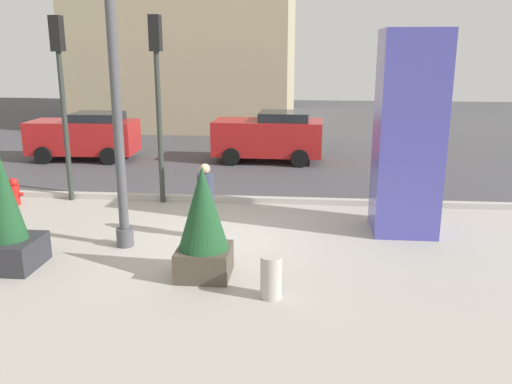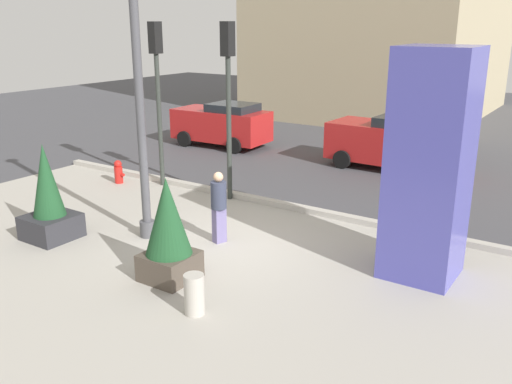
{
  "view_description": "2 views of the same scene",
  "coord_description": "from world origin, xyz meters",
  "px_view_note": "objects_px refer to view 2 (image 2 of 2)",
  "views": [
    {
      "loc": [
        1.89,
        -11.07,
        4.08
      ],
      "look_at": [
        0.83,
        0.11,
        1.11
      ],
      "focal_mm": 37.96,
      "sensor_mm": 36.0,
      "label": 1
    },
    {
      "loc": [
        7.01,
        -9.25,
        4.92
      ],
      "look_at": [
        0.61,
        0.35,
        1.33
      ],
      "focal_mm": 38.59,
      "sensor_mm": 36.0,
      "label": 2
    }
  ],
  "objects_px": {
    "fire_hydrant": "(118,172)",
    "pedestrian_on_sidewalk": "(219,204)",
    "concrete_bollard": "(194,295)",
    "traffic_light_corner": "(228,84)",
    "potted_plant_curbside": "(168,231)",
    "car_passing_lane": "(389,141)",
    "lamp_post": "(140,107)",
    "art_pillar_blue": "(429,167)",
    "car_far_lane": "(222,124)",
    "potted_plant_near_left": "(48,201)",
    "traffic_light_far_side": "(158,79)"
  },
  "relations": [
    {
      "from": "lamp_post",
      "to": "traffic_light_corner",
      "type": "xyz_separation_m",
      "value": [
        -0.1,
        3.45,
        0.2
      ]
    },
    {
      "from": "car_far_lane",
      "to": "potted_plant_near_left",
      "type": "bearing_deg",
      "value": -75.18
    },
    {
      "from": "potted_plant_near_left",
      "to": "fire_hydrant",
      "type": "distance_m",
      "value": 4.69
    },
    {
      "from": "car_far_lane",
      "to": "concrete_bollard",
      "type": "bearing_deg",
      "value": -55.05
    },
    {
      "from": "traffic_light_far_side",
      "to": "pedestrian_on_sidewalk",
      "type": "distance_m",
      "value": 5.63
    },
    {
      "from": "potted_plant_curbside",
      "to": "traffic_light_corner",
      "type": "relative_size",
      "value": 0.43
    },
    {
      "from": "car_passing_lane",
      "to": "lamp_post",
      "type": "bearing_deg",
      "value": -104.55
    },
    {
      "from": "fire_hydrant",
      "to": "traffic_light_far_side",
      "type": "distance_m",
      "value": 3.25
    },
    {
      "from": "potted_plant_near_left",
      "to": "potted_plant_curbside",
      "type": "distance_m",
      "value": 3.79
    },
    {
      "from": "car_far_lane",
      "to": "potted_plant_curbside",
      "type": "bearing_deg",
      "value": -57.87
    },
    {
      "from": "potted_plant_curbside",
      "to": "concrete_bollard",
      "type": "relative_size",
      "value": 2.8
    },
    {
      "from": "lamp_post",
      "to": "traffic_light_far_side",
      "type": "bearing_deg",
      "value": 128.16
    },
    {
      "from": "lamp_post",
      "to": "potted_plant_curbside",
      "type": "xyz_separation_m",
      "value": [
        1.97,
        -1.39,
        -2.08
      ]
    },
    {
      "from": "concrete_bollard",
      "to": "traffic_light_corner",
      "type": "xyz_separation_m",
      "value": [
        -3.36,
        5.63,
        2.92
      ]
    },
    {
      "from": "fire_hydrant",
      "to": "pedestrian_on_sidewalk",
      "type": "height_order",
      "value": "pedestrian_on_sidewalk"
    },
    {
      "from": "lamp_post",
      "to": "traffic_light_corner",
      "type": "distance_m",
      "value": 3.46
    },
    {
      "from": "potted_plant_curbside",
      "to": "traffic_light_far_side",
      "type": "bearing_deg",
      "value": 134.09
    },
    {
      "from": "fire_hydrant",
      "to": "car_passing_lane",
      "type": "relative_size",
      "value": 0.19
    },
    {
      "from": "art_pillar_blue",
      "to": "pedestrian_on_sidewalk",
      "type": "xyz_separation_m",
      "value": [
        -4.41,
        -0.92,
        -1.31
      ]
    },
    {
      "from": "fire_hydrant",
      "to": "traffic_light_far_side",
      "type": "relative_size",
      "value": 0.15
    },
    {
      "from": "art_pillar_blue",
      "to": "potted_plant_curbside",
      "type": "distance_m",
      "value": 5.19
    },
    {
      "from": "concrete_bollard",
      "to": "car_far_lane",
      "type": "bearing_deg",
      "value": 124.95
    },
    {
      "from": "concrete_bollard",
      "to": "lamp_post",
      "type": "bearing_deg",
      "value": 146.23
    },
    {
      "from": "potted_plant_near_left",
      "to": "fire_hydrant",
      "type": "height_order",
      "value": "potted_plant_near_left"
    },
    {
      "from": "car_far_lane",
      "to": "lamp_post",
      "type": "bearing_deg",
      "value": -63.18
    },
    {
      "from": "fire_hydrant",
      "to": "pedestrian_on_sidewalk",
      "type": "distance_m",
      "value": 6.03
    },
    {
      "from": "potted_plant_near_left",
      "to": "traffic_light_far_side",
      "type": "relative_size",
      "value": 0.46
    },
    {
      "from": "traffic_light_corner",
      "to": "potted_plant_curbside",
      "type": "bearing_deg",
      "value": -66.82
    },
    {
      "from": "potted_plant_near_left",
      "to": "traffic_light_corner",
      "type": "distance_m",
      "value": 5.6
    },
    {
      "from": "traffic_light_far_side",
      "to": "traffic_light_corner",
      "type": "bearing_deg",
      "value": 0.64
    },
    {
      "from": "art_pillar_blue",
      "to": "pedestrian_on_sidewalk",
      "type": "bearing_deg",
      "value": -168.24
    },
    {
      "from": "fire_hydrant",
      "to": "concrete_bollard",
      "type": "bearing_deg",
      "value": -34.49
    },
    {
      "from": "art_pillar_blue",
      "to": "potted_plant_curbside",
      "type": "bearing_deg",
      "value": -143.69
    },
    {
      "from": "art_pillar_blue",
      "to": "car_far_lane",
      "type": "bearing_deg",
      "value": 145.06
    },
    {
      "from": "potted_plant_near_left",
      "to": "pedestrian_on_sidewalk",
      "type": "bearing_deg",
      "value": 30.11
    },
    {
      "from": "art_pillar_blue",
      "to": "fire_hydrant",
      "type": "height_order",
      "value": "art_pillar_blue"
    },
    {
      "from": "car_far_lane",
      "to": "traffic_light_corner",
      "type": "bearing_deg",
      "value": -51.24
    },
    {
      "from": "car_passing_lane",
      "to": "pedestrian_on_sidewalk",
      "type": "relative_size",
      "value": 2.39
    },
    {
      "from": "lamp_post",
      "to": "fire_hydrant",
      "type": "xyz_separation_m",
      "value": [
        -3.98,
        2.8,
        -2.73
      ]
    },
    {
      "from": "lamp_post",
      "to": "concrete_bollard",
      "type": "relative_size",
      "value": 8.48
    },
    {
      "from": "lamp_post",
      "to": "traffic_light_far_side",
      "type": "distance_m",
      "value": 4.35
    },
    {
      "from": "concrete_bollard",
      "to": "car_passing_lane",
      "type": "height_order",
      "value": "car_passing_lane"
    },
    {
      "from": "potted_plant_curbside",
      "to": "pedestrian_on_sidewalk",
      "type": "relative_size",
      "value": 1.24
    },
    {
      "from": "fire_hydrant",
      "to": "concrete_bollard",
      "type": "relative_size",
      "value": 1.0
    },
    {
      "from": "fire_hydrant",
      "to": "traffic_light_corner",
      "type": "relative_size",
      "value": 0.15
    },
    {
      "from": "fire_hydrant",
      "to": "traffic_light_far_side",
      "type": "height_order",
      "value": "traffic_light_far_side"
    },
    {
      "from": "traffic_light_corner",
      "to": "potted_plant_near_left",
      "type": "bearing_deg",
      "value": -109.8
    },
    {
      "from": "potted_plant_curbside",
      "to": "traffic_light_far_side",
      "type": "distance_m",
      "value": 7.07
    },
    {
      "from": "car_passing_lane",
      "to": "car_far_lane",
      "type": "distance_m",
      "value": 6.97
    },
    {
      "from": "lamp_post",
      "to": "potted_plant_curbside",
      "type": "distance_m",
      "value": 3.19
    }
  ]
}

